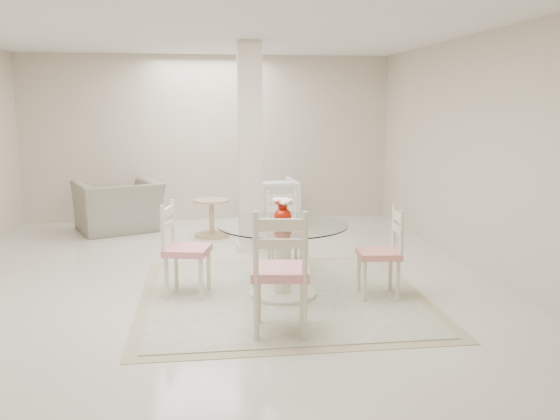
{
  "coord_description": "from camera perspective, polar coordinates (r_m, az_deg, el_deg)",
  "views": [
    {
      "loc": [
        -0.12,
        -6.36,
        1.91
      ],
      "look_at": [
        0.65,
        -0.5,
        0.85
      ],
      "focal_mm": 38.0,
      "sensor_mm": 36.0,
      "label": 1
    }
  ],
  "objects": [
    {
      "name": "recliner_taupe",
      "position": [
        9.29,
        -15.29,
        0.33
      ],
      "size": [
        1.48,
        1.41,
        0.77
      ],
      "primitive_type": "imported",
      "rotation": [
        0.0,
        0.0,
        3.54
      ],
      "color": "gray",
      "rests_on": "ground"
    },
    {
      "name": "armchair_white",
      "position": [
        9.34,
        -1.02,
        0.74
      ],
      "size": [
        0.88,
        0.9,
        0.76
      ],
      "primitive_type": "imported",
      "rotation": [
        0.0,
        0.0,
        3.23
      ],
      "color": "white",
      "rests_on": "ground"
    },
    {
      "name": "dining_chair_north",
      "position": [
        6.87,
        0.33,
        -1.44
      ],
      "size": [
        0.4,
        0.4,
        1.0
      ],
      "rotation": [
        0.0,
        0.0,
        0.0
      ],
      "color": "beige",
      "rests_on": "ground"
    },
    {
      "name": "ground",
      "position": [
        6.64,
        -6.2,
        -6.6
      ],
      "size": [
        7.0,
        7.0,
        0.0
      ],
      "primitive_type": "plane",
      "color": "silver",
      "rests_on": "ground"
    },
    {
      "name": "room_shell",
      "position": [
        6.37,
        -6.52,
        9.61
      ],
      "size": [
        6.02,
        7.02,
        2.71
      ],
      "color": "beige",
      "rests_on": "ground"
    },
    {
      "name": "dining_chair_west",
      "position": [
        5.98,
        -9.55,
        -3.09
      ],
      "size": [
        0.51,
        0.51,
        1.05
      ],
      "rotation": [
        0.0,
        0.0,
        1.33
      ],
      "color": "#F0EAC5",
      "rests_on": "ground"
    },
    {
      "name": "dining_chair_east",
      "position": [
        5.95,
        10.1,
        -3.43
      ],
      "size": [
        0.44,
        0.44,
        1.0
      ],
      "rotation": [
        0.0,
        0.0,
        -1.67
      ],
      "color": "beige",
      "rests_on": "ground"
    },
    {
      "name": "dining_table",
      "position": [
        5.91,
        0.26,
        -4.84
      ],
      "size": [
        1.29,
        1.29,
        0.74
      ],
      "rotation": [
        0.0,
        0.0,
        -0.16
      ],
      "color": "beige",
      "rests_on": "ground"
    },
    {
      "name": "column",
      "position": [
        7.71,
        -2.9,
        5.98
      ],
      "size": [
        0.3,
        0.3,
        2.7
      ],
      "primitive_type": "cube",
      "color": "beige",
      "rests_on": "ground"
    },
    {
      "name": "side_table",
      "position": [
        8.71,
        -6.59,
        -0.89
      ],
      "size": [
        0.52,
        0.52,
        0.54
      ],
      "color": "tan",
      "rests_on": "ground"
    },
    {
      "name": "area_rug",
      "position": [
        6.02,
        0.25,
        -8.25
      ],
      "size": [
        2.83,
        2.83,
        0.02
      ],
      "color": "tan",
      "rests_on": "ground"
    },
    {
      "name": "dining_chair_south",
      "position": [
        4.86,
        0.04,
        -5.14
      ],
      "size": [
        0.54,
        0.54,
        1.19
      ],
      "rotation": [
        0.0,
        0.0,
        3.01
      ],
      "color": "beige",
      "rests_on": "ground"
    },
    {
      "name": "red_vase",
      "position": [
        5.8,
        0.29,
        -0.05
      ],
      "size": [
        0.2,
        0.19,
        0.27
      ],
      "color": "#AD1505",
      "rests_on": "dining_table"
    }
  ]
}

